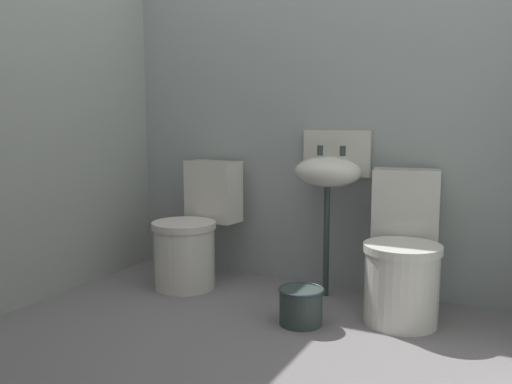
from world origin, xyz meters
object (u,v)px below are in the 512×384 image
object	(u,v)px
toilet_right	(403,259)
toilet_left	(193,235)
sink	(329,171)
bucket	(301,305)

from	to	relation	value
toilet_right	toilet_left	bearing A→B (deg)	-9.78
toilet_left	sink	distance (m)	0.96
toilet_right	bucket	world-z (taller)	toilet_right
toilet_right	sink	distance (m)	0.67
toilet_left	toilet_right	distance (m)	1.32
toilet_left	bucket	size ratio (longest dim) A/B	3.26
toilet_left	toilet_right	bearing A→B (deg)	-173.09
sink	toilet_left	bearing A→B (deg)	-167.35
toilet_left	bucket	world-z (taller)	toilet_left
toilet_right	bucket	bearing A→B (deg)	27.12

